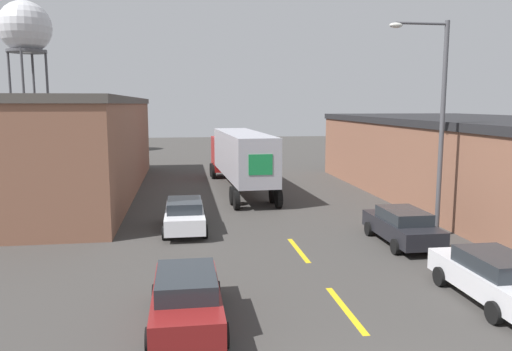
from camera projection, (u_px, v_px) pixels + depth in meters
road_centerline at (346, 309)px, 14.18m from camera, size 0.20×15.05×0.01m
warehouse_left at (30, 146)px, 31.85m from camera, size 13.42×25.06×6.21m
warehouse_right at (472, 157)px, 31.02m from camera, size 11.81×25.12×4.97m
semi_truck at (239, 155)px, 33.58m from camera, size 3.30×14.85×3.97m
parked_car_left_far at (185, 215)px, 22.81m from camera, size 1.96×4.56×1.47m
parked_car_right_mid at (402, 226)px, 20.73m from camera, size 1.96×4.56×1.47m
parked_car_right_near at (494, 276)px, 14.63m from camera, size 1.96×4.56×1.47m
parked_car_left_near at (187, 297)px, 13.09m from camera, size 1.96×4.56×1.47m
water_tower at (25, 29)px, 56.04m from camera, size 5.79×5.79×17.23m
street_lamp at (437, 116)px, 21.21m from camera, size 2.63×0.32×9.23m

